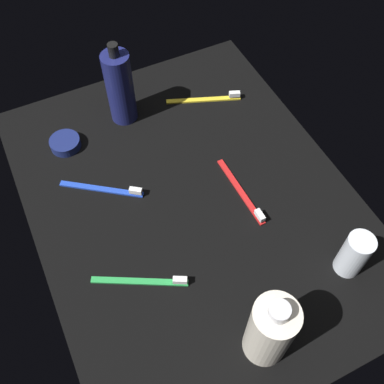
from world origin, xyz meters
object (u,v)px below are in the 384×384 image
toothbrush_green (146,281)px  cream_tin_left (65,143)px  toothbrush_red (243,194)px  deodorant_stick (354,254)px  bodywash_bottle (270,330)px  toothbrush_yellow (208,98)px  lotion_bottle (120,87)px  toothbrush_blue (106,189)px

toothbrush_green → cream_tin_left: 38.09cm
toothbrush_green → cream_tin_left: size_ratio=2.44×
toothbrush_red → cream_tin_left: same height
deodorant_stick → cream_tin_left: size_ratio=1.51×
bodywash_bottle → toothbrush_yellow: size_ratio=1.03×
cream_tin_left → toothbrush_red: bearing=45.3°
toothbrush_red → toothbrush_green: (8.92, -25.65, 0.00)cm
lotion_bottle → bodywash_bottle: bearing=2.1°
toothbrush_red → cream_tin_left: (-28.99, -29.28, 0.45)cm
deodorant_stick → toothbrush_blue: size_ratio=0.66×
lotion_bottle → cream_tin_left: size_ratio=3.04×
lotion_bottle → toothbrush_green: 43.24cm
toothbrush_blue → toothbrush_yellow: (-14.41, 31.21, 0.00)cm
deodorant_stick → toothbrush_red: 24.86cm
toothbrush_blue → bodywash_bottle: bearing=17.6°
toothbrush_green → bodywash_bottle: bearing=35.5°
bodywash_bottle → toothbrush_green: bodywash_bottle is taller
deodorant_stick → toothbrush_red: bearing=-156.8°
lotion_bottle → cream_tin_left: lotion_bottle is taller
toothbrush_yellow → cream_tin_left: (-0.97, -35.33, 0.45)cm
lotion_bottle → toothbrush_red: lotion_bottle is taller
bodywash_bottle → toothbrush_yellow: (-56.23, 17.95, -7.43)cm
toothbrush_blue → toothbrush_red: bearing=61.6°
toothbrush_green → toothbrush_yellow: 48.68cm
deodorant_stick → toothbrush_green: size_ratio=0.62×
toothbrush_green → toothbrush_red: bearing=109.2°
lotion_bottle → deodorant_stick: 59.42cm
deodorant_stick → toothbrush_red: deodorant_stick is taller
deodorant_stick → toothbrush_blue: 50.33cm
toothbrush_blue → toothbrush_yellow: same height
lotion_bottle → toothbrush_yellow: size_ratio=1.19×
lotion_bottle → cream_tin_left: (2.89, -15.22, -7.99)cm
toothbrush_green → toothbrush_blue: (-22.53, 0.49, 0.00)cm
bodywash_bottle → toothbrush_blue: bodywash_bottle is taller
toothbrush_green → toothbrush_blue: same height
toothbrush_green → deodorant_stick: bearing=69.0°
toothbrush_red → toothbrush_yellow: same height
bodywash_bottle → deodorant_stick: bearing=104.9°
deodorant_stick → lotion_bottle: bearing=-156.4°
cream_tin_left → toothbrush_blue: bearing=15.0°
toothbrush_red → toothbrush_green: bearing=-70.8°
deodorant_stick → cream_tin_left: 64.64cm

